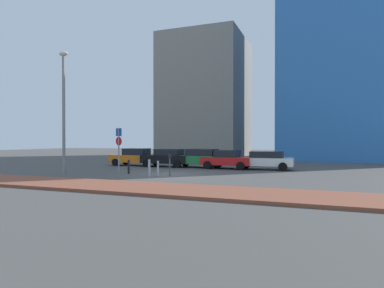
{
  "coord_description": "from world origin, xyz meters",
  "views": [
    {
      "loc": [
        9.18,
        -19.7,
        2.25
      ],
      "look_at": [
        0.37,
        3.39,
        1.98
      ],
      "focal_mm": 30.9,
      "sensor_mm": 36.0,
      "label": 1
    }
  ],
  "objects_px": {
    "traffic_bollard_mid": "(149,167)",
    "traffic_bollard_far": "(158,169)",
    "parked_car_green": "(199,158)",
    "traffic_bollard_near": "(149,168)",
    "parked_car_red": "(227,159)",
    "traffic_bollard_edge": "(129,167)",
    "parking_sign_post": "(119,144)",
    "street_lamp": "(64,103)",
    "parked_car_white": "(264,160)",
    "parked_car_black": "(167,157)",
    "parking_meter": "(170,162)",
    "parked_car_orange": "(136,157)"
  },
  "relations": [
    {
      "from": "traffic_bollard_mid",
      "to": "parked_car_orange",
      "type": "bearing_deg",
      "value": 126.12
    },
    {
      "from": "traffic_bollard_near",
      "to": "traffic_bollard_far",
      "type": "distance_m",
      "value": 0.55
    },
    {
      "from": "parking_meter",
      "to": "traffic_bollard_edge",
      "type": "height_order",
      "value": "parking_meter"
    },
    {
      "from": "traffic_bollard_far",
      "to": "parking_meter",
      "type": "bearing_deg",
      "value": 26.11
    },
    {
      "from": "traffic_bollard_edge",
      "to": "traffic_bollard_near",
      "type": "bearing_deg",
      "value": -23.96
    },
    {
      "from": "parked_car_green",
      "to": "parked_car_white",
      "type": "xyz_separation_m",
      "value": [
        5.33,
        -0.08,
        -0.05
      ]
    },
    {
      "from": "parking_sign_post",
      "to": "traffic_bollard_edge",
      "type": "bearing_deg",
      "value": -22.91
    },
    {
      "from": "parked_car_black",
      "to": "street_lamp",
      "type": "height_order",
      "value": "street_lamp"
    },
    {
      "from": "parking_meter",
      "to": "traffic_bollard_edge",
      "type": "relative_size",
      "value": 1.47
    },
    {
      "from": "traffic_bollard_near",
      "to": "traffic_bollard_edge",
      "type": "height_order",
      "value": "traffic_bollard_near"
    },
    {
      "from": "parked_car_black",
      "to": "traffic_bollard_near",
      "type": "height_order",
      "value": "parked_car_black"
    },
    {
      "from": "parked_car_green",
      "to": "parked_car_red",
      "type": "height_order",
      "value": "parked_car_green"
    },
    {
      "from": "street_lamp",
      "to": "parked_car_green",
      "type": "bearing_deg",
      "value": 48.64
    },
    {
      "from": "parking_sign_post",
      "to": "street_lamp",
      "type": "xyz_separation_m",
      "value": [
        -3.14,
        -1.88,
        2.82
      ]
    },
    {
      "from": "traffic_bollard_far",
      "to": "traffic_bollard_edge",
      "type": "bearing_deg",
      "value": 165.62
    },
    {
      "from": "parked_car_orange",
      "to": "parked_car_red",
      "type": "distance_m",
      "value": 8.46
    },
    {
      "from": "parked_car_white",
      "to": "parking_sign_post",
      "type": "bearing_deg",
      "value": -146.97
    },
    {
      "from": "traffic_bollard_far",
      "to": "parked_car_green",
      "type": "bearing_deg",
      "value": 88.4
    },
    {
      "from": "parked_car_white",
      "to": "traffic_bollard_mid",
      "type": "bearing_deg",
      "value": -132.33
    },
    {
      "from": "parked_car_red",
      "to": "traffic_bollard_edge",
      "type": "bearing_deg",
      "value": -130.04
    },
    {
      "from": "parked_car_orange",
      "to": "parking_sign_post",
      "type": "distance_m",
      "value": 6.49
    },
    {
      "from": "parked_car_green",
      "to": "traffic_bollard_edge",
      "type": "relative_size",
      "value": 4.81
    },
    {
      "from": "parking_sign_post",
      "to": "parked_car_red",
      "type": "bearing_deg",
      "value": 42.35
    },
    {
      "from": "parked_car_white",
      "to": "parking_meter",
      "type": "xyz_separation_m",
      "value": [
        -4.86,
        -6.73,
        0.14
      ]
    },
    {
      "from": "parked_car_green",
      "to": "traffic_bollard_mid",
      "type": "height_order",
      "value": "parked_car_green"
    },
    {
      "from": "parked_car_green",
      "to": "street_lamp",
      "type": "relative_size",
      "value": 0.55
    },
    {
      "from": "street_lamp",
      "to": "traffic_bollard_mid",
      "type": "distance_m",
      "value": 7.44
    },
    {
      "from": "parked_car_white",
      "to": "traffic_bollard_far",
      "type": "height_order",
      "value": "parked_car_white"
    },
    {
      "from": "traffic_bollard_far",
      "to": "parking_sign_post",
      "type": "bearing_deg",
      "value": 162.98
    },
    {
      "from": "parked_car_white",
      "to": "parking_meter",
      "type": "relative_size",
      "value": 3.33
    },
    {
      "from": "parked_car_orange",
      "to": "traffic_bollard_edge",
      "type": "xyz_separation_m",
      "value": [
        3.25,
        -6.46,
        -0.31
      ]
    },
    {
      "from": "parked_car_red",
      "to": "traffic_bollard_near",
      "type": "distance_m",
      "value": 7.78
    },
    {
      "from": "parked_car_black",
      "to": "traffic_bollard_near",
      "type": "distance_m",
      "value": 7.58
    },
    {
      "from": "parking_sign_post",
      "to": "traffic_bollard_mid",
      "type": "bearing_deg",
      "value": -17.75
    },
    {
      "from": "parked_car_black",
      "to": "parked_car_green",
      "type": "xyz_separation_m",
      "value": [
        2.87,
        0.15,
        0.01
      ]
    },
    {
      "from": "parked_car_red",
      "to": "parking_sign_post",
      "type": "bearing_deg",
      "value": -137.65
    },
    {
      "from": "parked_car_white",
      "to": "parking_sign_post",
      "type": "height_order",
      "value": "parking_sign_post"
    },
    {
      "from": "parked_car_white",
      "to": "traffic_bollard_edge",
      "type": "bearing_deg",
      "value": -141.53
    },
    {
      "from": "parked_car_red",
      "to": "street_lamp",
      "type": "distance_m",
      "value": 12.77
    },
    {
      "from": "parked_car_green",
      "to": "parked_car_white",
      "type": "bearing_deg",
      "value": -0.83
    },
    {
      "from": "parking_meter",
      "to": "traffic_bollard_mid",
      "type": "relative_size",
      "value": 1.33
    },
    {
      "from": "traffic_bollard_far",
      "to": "parked_car_orange",
      "type": "bearing_deg",
      "value": 129.14
    },
    {
      "from": "parking_sign_post",
      "to": "traffic_bollard_near",
      "type": "bearing_deg",
      "value": -23.6
    },
    {
      "from": "traffic_bollard_mid",
      "to": "traffic_bollard_far",
      "type": "relative_size",
      "value": 1.09
    },
    {
      "from": "traffic_bollard_mid",
      "to": "traffic_bollard_far",
      "type": "bearing_deg",
      "value": -14.1
    },
    {
      "from": "parked_car_green",
      "to": "traffic_bollard_mid",
      "type": "relative_size",
      "value": 4.34
    },
    {
      "from": "parked_car_green",
      "to": "traffic_bollard_near",
      "type": "distance_m",
      "value": 7.43
    },
    {
      "from": "traffic_bollard_near",
      "to": "traffic_bollard_edge",
      "type": "relative_size",
      "value": 1.11
    },
    {
      "from": "parking_sign_post",
      "to": "traffic_bollard_edge",
      "type": "height_order",
      "value": "parking_sign_post"
    },
    {
      "from": "parked_car_green",
      "to": "parking_sign_post",
      "type": "relative_size",
      "value": 1.45
    }
  ]
}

